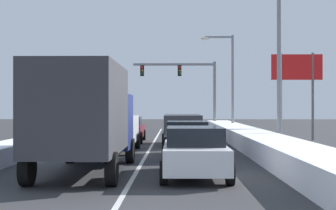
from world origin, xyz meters
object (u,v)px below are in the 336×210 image
(box_truck_center_lane_nearest, at_px, (86,113))
(street_lamp_right_near, at_px, (272,46))
(suv_silver_center_lane_second, at_px, (114,130))
(traffic_light_gantry, at_px, (189,80))
(sedan_maroon_center_lane_third, at_px, (127,129))
(roadside_sign_right, at_px, (297,76))
(sedan_white_right_lane_nearest, at_px, (195,152))
(suv_charcoal_right_lane_third, at_px, (182,127))
(street_lamp_right_mid, at_px, (228,74))
(sedan_black_right_lane_second, at_px, (187,139))

(box_truck_center_lane_nearest, xyz_separation_m, street_lamp_right_near, (7.64, 9.07, 3.24))
(suv_silver_center_lane_second, height_order, traffic_light_gantry, traffic_light_gantry)
(sedan_maroon_center_lane_third, distance_m, traffic_light_gantry, 16.19)
(box_truck_center_lane_nearest, xyz_separation_m, sedan_maroon_center_lane_third, (-0.04, 14.10, -1.14))
(box_truck_center_lane_nearest, bearing_deg, traffic_light_gantry, 81.99)
(suv_silver_center_lane_second, bearing_deg, box_truck_center_lane_nearest, -89.71)
(sedan_maroon_center_lane_third, height_order, roadside_sign_right, roadside_sign_right)
(box_truck_center_lane_nearest, distance_m, street_lamp_right_near, 12.29)
(box_truck_center_lane_nearest, distance_m, roadside_sign_right, 18.91)
(sedan_white_right_lane_nearest, xyz_separation_m, suv_charcoal_right_lane_third, (-0.16, 12.25, 0.25))
(suv_silver_center_lane_second, distance_m, roadside_sign_right, 13.54)
(suv_charcoal_right_lane_third, height_order, traffic_light_gantry, traffic_light_gantry)
(suv_charcoal_right_lane_third, xyz_separation_m, street_lamp_right_near, (4.41, -2.51, 4.12))
(box_truck_center_lane_nearest, bearing_deg, sedan_white_right_lane_nearest, -11.32)
(suv_silver_center_lane_second, relative_size, traffic_light_gantry, 0.65)
(street_lamp_right_mid, bearing_deg, sedan_maroon_center_lane_third, -126.22)
(street_lamp_right_mid, bearing_deg, suv_charcoal_right_lane_third, -107.40)
(suv_charcoal_right_lane_third, bearing_deg, street_lamp_right_mid, 72.60)
(suv_charcoal_right_lane_third, distance_m, street_lamp_right_mid, 13.32)
(sedan_white_right_lane_nearest, xyz_separation_m, roadside_sign_right, (7.09, 16.28, 3.25))
(suv_silver_center_lane_second, distance_m, street_lamp_right_near, 8.84)
(suv_charcoal_right_lane_third, xyz_separation_m, traffic_light_gantry, (0.90, 17.72, 3.48))
(box_truck_center_lane_nearest, bearing_deg, suv_silver_center_lane_second, 90.29)
(sedan_maroon_center_lane_third, bearing_deg, street_lamp_right_mid, 53.78)
(suv_charcoal_right_lane_third, bearing_deg, sedan_black_right_lane_second, -89.31)
(sedan_black_right_lane_second, height_order, sedan_maroon_center_lane_third, same)
(suv_silver_center_lane_second, height_order, sedan_maroon_center_lane_third, suv_silver_center_lane_second)
(sedan_black_right_lane_second, xyz_separation_m, sedan_maroon_center_lane_third, (-3.34, 8.94, 0.00))
(street_lamp_right_mid, distance_m, roadside_sign_right, 8.90)
(sedan_white_right_lane_nearest, height_order, suv_silver_center_lane_second, suv_silver_center_lane_second)
(sedan_maroon_center_lane_third, bearing_deg, suv_charcoal_right_lane_third, -37.72)
(suv_silver_center_lane_second, bearing_deg, sedan_maroon_center_lane_third, 89.99)
(sedan_maroon_center_lane_third, xyz_separation_m, traffic_light_gantry, (4.16, 15.20, 3.73))
(sedan_black_right_lane_second, height_order, box_truck_center_lane_nearest, box_truck_center_lane_nearest)
(sedan_white_right_lane_nearest, relative_size, suv_charcoal_right_lane_third, 0.92)
(sedan_black_right_lane_second, relative_size, sedan_maroon_center_lane_third, 1.00)
(traffic_light_gantry, bearing_deg, sedan_maroon_center_lane_third, -105.32)
(roadside_sign_right, bearing_deg, sedan_black_right_lane_second, -124.50)
(roadside_sign_right, bearing_deg, suv_charcoal_right_lane_third, -150.95)
(roadside_sign_right, bearing_deg, street_lamp_right_near, -113.46)
(sedan_black_right_lane_second, bearing_deg, street_lamp_right_mid, 78.61)
(suv_charcoal_right_lane_third, bearing_deg, traffic_light_gantry, 87.11)
(traffic_light_gantry, distance_m, street_lamp_right_near, 20.55)
(street_lamp_right_near, height_order, street_lamp_right_mid, street_lamp_right_near)
(roadside_sign_right, bearing_deg, suv_silver_center_lane_second, -142.85)
(box_truck_center_lane_nearest, height_order, traffic_light_gantry, traffic_light_gantry)
(sedan_black_right_lane_second, bearing_deg, suv_silver_center_lane_second, 143.59)
(sedan_maroon_center_lane_third, distance_m, roadside_sign_right, 11.11)
(sedan_maroon_center_lane_third, relative_size, traffic_light_gantry, 0.60)
(box_truck_center_lane_nearest, xyz_separation_m, roadside_sign_right, (10.48, 15.60, 2.12))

